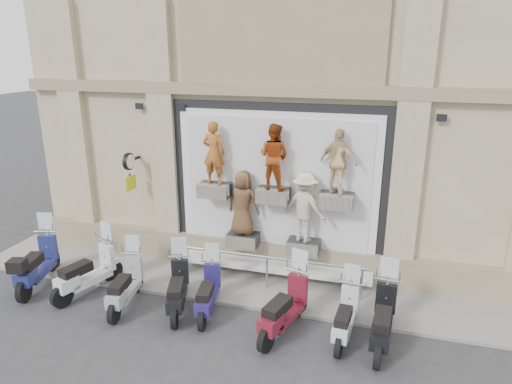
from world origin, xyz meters
TOP-DOWN VIEW (x-y plane):
  - ground at (0.00, 0.00)m, footprint 90.00×90.00m
  - sidewalk at (0.00, 2.10)m, footprint 16.00×2.20m
  - building at (0.00, 7.00)m, footprint 14.00×8.60m
  - shop_vitrine at (0.08, 2.75)m, footprint 5.60×1.01m
  - guard_rail at (0.00, 2.00)m, footprint 5.06×0.10m
  - clock_sign_bracket at (-3.90, 2.47)m, footprint 0.10×0.80m
  - scooter_a at (-5.63, 0.63)m, footprint 1.13×2.21m
  - scooter_b at (-4.19, 0.64)m, footprint 1.18×2.13m
  - scooter_c at (-2.98, 0.37)m, footprint 0.84×1.96m
  - scooter_d at (-1.74, 0.55)m, footprint 1.13×1.99m
  - scooter_e at (-1.03, 0.63)m, footprint 0.84×1.87m
  - scooter_f at (0.80, 0.37)m, footprint 1.13×2.13m
  - scooter_g at (2.06, 0.51)m, footprint 0.65×1.80m
  - scooter_h at (2.81, 0.49)m, footprint 0.73×2.08m

SIDE VIEW (x-z plane):
  - ground at x=0.00m, z-range 0.00..0.00m
  - sidewalk at x=0.00m, z-range 0.00..0.08m
  - guard_rail at x=0.00m, z-range 0.00..0.93m
  - scooter_g at x=2.06m, z-range 0.00..1.43m
  - scooter_e at x=-1.03m, z-range 0.00..1.47m
  - scooter_c at x=-2.98m, z-range 0.00..1.54m
  - scooter_d at x=-1.74m, z-range 0.00..1.55m
  - scooter_h at x=2.81m, z-range 0.00..1.66m
  - scooter_b at x=-4.19m, z-range 0.00..1.66m
  - scooter_f at x=0.80m, z-range 0.00..1.66m
  - scooter_a at x=-5.63m, z-range 0.00..1.72m
  - shop_vitrine at x=0.08m, z-range 0.21..4.51m
  - clock_sign_bracket at x=-3.90m, z-range 2.29..3.31m
  - building at x=0.00m, z-range 0.00..12.00m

